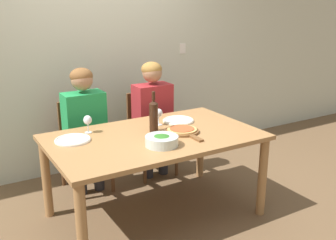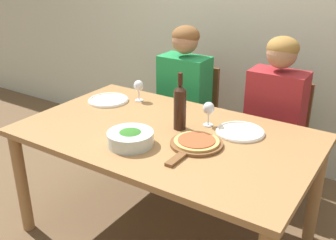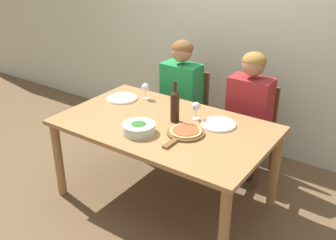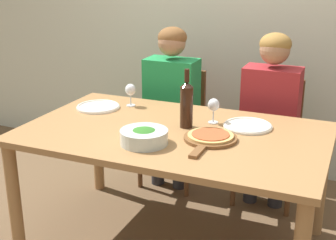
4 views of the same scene
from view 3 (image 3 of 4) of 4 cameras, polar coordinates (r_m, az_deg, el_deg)
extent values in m
plane|color=brown|center=(3.55, -0.50, -11.29)|extent=(40.00, 40.00, 0.00)
cube|color=beige|center=(4.07, 10.46, 14.10)|extent=(10.00, 0.05, 2.70)
cube|color=#9E7042|center=(3.17, -0.55, -0.83)|extent=(1.72, 1.04, 0.04)
cylinder|color=#9E7042|center=(3.54, -15.60, -5.60)|extent=(0.08, 0.08, 0.70)
cylinder|color=#9E7042|center=(2.71, 8.12, -15.75)|extent=(0.08, 0.08, 0.70)
cylinder|color=#9E7042|center=(4.10, -6.00, -0.31)|extent=(0.08, 0.08, 0.70)
cylinder|color=#9E7042|center=(3.40, 15.23, -6.93)|extent=(0.08, 0.08, 0.70)
cube|color=brown|center=(4.05, 2.03, 0.66)|extent=(0.42, 0.42, 0.04)
cube|color=brown|center=(4.12, 3.55, 4.49)|extent=(0.38, 0.03, 0.42)
cylinder|color=brown|center=(4.11, -1.68, -2.42)|extent=(0.04, 0.04, 0.41)
cylinder|color=brown|center=(3.92, 2.82, -3.89)|extent=(0.04, 0.04, 0.41)
cylinder|color=brown|center=(4.39, 1.24, -0.51)|extent=(0.04, 0.04, 0.41)
cylinder|color=brown|center=(4.21, 5.56, -1.79)|extent=(0.04, 0.04, 0.41)
cube|color=brown|center=(3.75, 11.49, -2.00)|extent=(0.42, 0.42, 0.04)
cube|color=brown|center=(3.82, 12.97, 2.17)|extent=(0.38, 0.03, 0.42)
cylinder|color=brown|center=(3.77, 7.38, -5.34)|extent=(0.04, 0.04, 0.41)
cylinder|color=brown|center=(3.65, 12.70, -6.99)|extent=(0.04, 0.04, 0.41)
cylinder|color=brown|center=(4.08, 9.88, -3.05)|extent=(0.04, 0.04, 0.41)
cylinder|color=brown|center=(3.96, 14.85, -4.49)|extent=(0.04, 0.04, 0.41)
cylinder|color=#28282D|center=(4.13, 0.34, -1.98)|extent=(0.10, 0.10, 0.44)
cylinder|color=#28282D|center=(4.04, 2.45, -2.64)|extent=(0.10, 0.10, 0.44)
cube|color=#1E8C47|center=(3.93, 1.94, 4.38)|extent=(0.38, 0.22, 0.54)
cylinder|color=#1E8C47|center=(3.90, -2.51, 1.88)|extent=(0.07, 0.31, 0.14)
cylinder|color=#1E8C47|center=(3.70, 2.46, 0.48)|extent=(0.07, 0.31, 0.14)
sphere|color=#9E7051|center=(3.80, 2.03, 9.87)|extent=(0.20, 0.20, 0.20)
ellipsoid|color=brown|center=(3.80, 2.12, 10.41)|extent=(0.21, 0.21, 0.15)
cylinder|color=#28282D|center=(3.82, 9.50, -4.82)|extent=(0.10, 0.10, 0.44)
cylinder|color=#28282D|center=(3.76, 11.97, -5.57)|extent=(0.10, 0.10, 0.44)
cube|color=maroon|center=(3.62, 11.75, 1.93)|extent=(0.38, 0.22, 0.54)
cylinder|color=maroon|center=(3.55, 6.99, -0.81)|extent=(0.07, 0.31, 0.14)
cylinder|color=maroon|center=(3.41, 12.93, -2.48)|extent=(0.07, 0.31, 0.14)
sphere|color=#9E7051|center=(3.48, 12.31, 7.83)|extent=(0.20, 0.20, 0.20)
ellipsoid|color=olive|center=(3.48, 12.43, 8.41)|extent=(0.21, 0.21, 0.15)
cylinder|color=black|center=(3.15, 1.00, 1.81)|extent=(0.07, 0.07, 0.24)
cone|color=black|center=(3.10, 1.02, 4.10)|extent=(0.07, 0.07, 0.03)
cylinder|color=black|center=(3.08, 1.03, 4.99)|extent=(0.03, 0.03, 0.07)
cylinder|color=silver|center=(3.01, -4.28, -1.22)|extent=(0.25, 0.25, 0.08)
ellipsoid|color=#2D6B23|center=(3.01, -4.28, -1.16)|extent=(0.21, 0.21, 0.08)
cylinder|color=silver|center=(3.66, -6.66, 3.13)|extent=(0.28, 0.28, 0.01)
torus|color=silver|center=(3.66, -6.66, 3.22)|extent=(0.28, 0.28, 0.02)
cylinder|color=silver|center=(3.16, 7.35, -0.66)|extent=(0.28, 0.28, 0.01)
torus|color=silver|center=(3.16, 7.36, -0.56)|extent=(0.28, 0.28, 0.02)
cylinder|color=brown|center=(3.00, 2.58, -1.86)|extent=(0.29, 0.29, 0.02)
cube|color=brown|center=(2.84, 0.27, -3.50)|extent=(0.04, 0.14, 0.02)
cylinder|color=tan|center=(3.00, 2.59, -1.61)|extent=(0.25, 0.25, 0.01)
cylinder|color=#AD4C28|center=(2.99, 2.59, -1.47)|extent=(0.20, 0.20, 0.01)
cylinder|color=silver|center=(3.65, -3.26, 3.15)|extent=(0.06, 0.06, 0.01)
cylinder|color=silver|center=(3.64, -3.28, 3.74)|extent=(0.01, 0.01, 0.07)
ellipsoid|color=silver|center=(3.61, -3.31, 4.75)|extent=(0.07, 0.07, 0.08)
ellipsoid|color=maroon|center=(3.61, -3.30, 4.57)|extent=(0.06, 0.06, 0.03)
cylinder|color=silver|center=(3.25, 4.06, 0.18)|extent=(0.06, 0.06, 0.01)
cylinder|color=silver|center=(3.23, 4.08, 0.83)|extent=(0.01, 0.01, 0.07)
ellipsoid|color=silver|center=(3.20, 4.12, 1.96)|extent=(0.07, 0.07, 0.08)
ellipsoid|color=maroon|center=(3.21, 4.11, 1.76)|extent=(0.06, 0.06, 0.03)
camera|label=1|loc=(3.14, -62.05, 6.14)|focal=42.00mm
camera|label=2|loc=(0.86, -4.59, -3.13)|focal=42.00mm
camera|label=4|loc=(0.83, -44.84, -17.35)|focal=50.00mm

